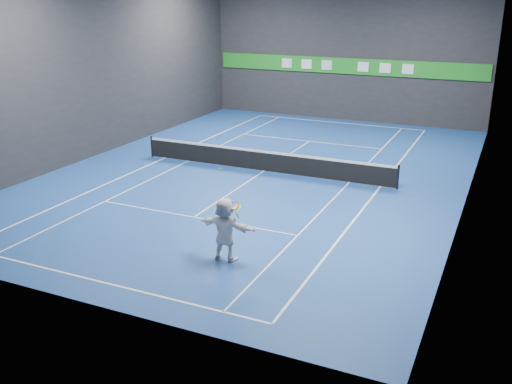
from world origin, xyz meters
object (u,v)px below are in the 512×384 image
at_px(player, 225,229).
at_px(tennis_ball, 220,169).
at_px(tennis_racket, 235,208).
at_px(tennis_net, 264,160).

height_order(player, tennis_ball, tennis_ball).
height_order(player, tennis_racket, player).
relative_size(player, tennis_ball, 30.75).
bearing_deg(tennis_ball, player, 1.36).
bearing_deg(tennis_ball, tennis_net, 105.92).
bearing_deg(tennis_net, tennis_ball, -74.08).
distance_m(player, tennis_racket, 0.80).
xyz_separation_m(tennis_ball, tennis_racket, (0.45, 0.05, -1.19)).
height_order(player, tennis_net, player).
distance_m(tennis_net, tennis_racket, 9.59).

